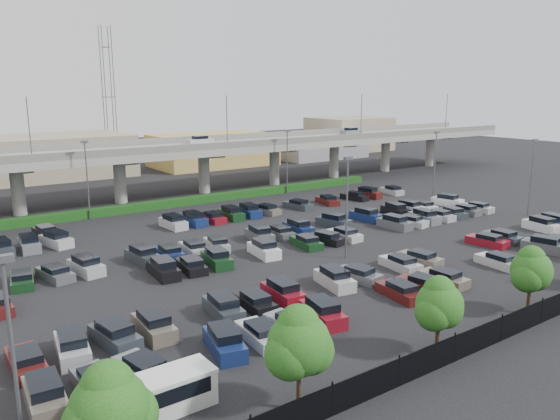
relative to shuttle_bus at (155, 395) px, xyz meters
name	(u,v)px	position (x,y,z in m)	size (l,w,h in m)	color
ground	(298,241)	(26.45, 22.51, -1.13)	(280.00, 280.00, 0.00)	black
overpass	(173,153)	(26.23, 54.53, 5.84)	(150.00, 13.00, 15.80)	gray
hedge	(197,200)	(26.45, 47.51, -0.58)	(66.00, 1.60, 1.10)	#143A11
fence	(533,315)	(26.39, -5.49, -0.23)	(70.00, 0.10, 2.00)	black
tree_row	(524,273)	(27.15, -4.02, 2.39)	(65.07, 3.66, 5.94)	#332316
shuttle_bus	(155,395)	(0.00, 0.00, 0.00)	(6.50, 2.29, 2.08)	silver
parked_cars	(308,243)	(25.34, 19.16, -0.49)	(63.05, 41.65, 1.67)	#6A6053
light_poles	(257,187)	(22.32, 24.51, 5.11)	(66.90, 48.38, 10.30)	#55555A
distant_buildings	(170,151)	(38.82, 84.32, 2.61)	(138.00, 24.00, 9.00)	gray
comm_tower	(109,94)	(30.45, 96.51, 14.48)	(2.40, 2.40, 30.00)	#55555A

